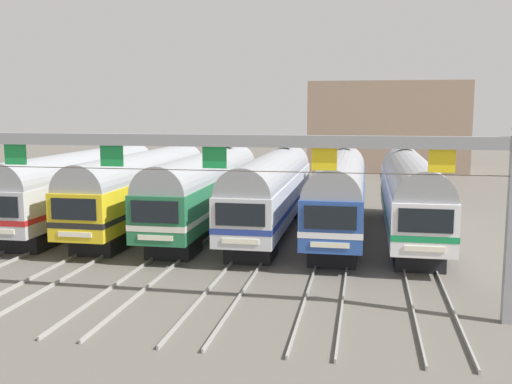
{
  "coord_description": "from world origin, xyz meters",
  "views": [
    {
      "loc": [
        7.46,
        -34.61,
        7.42
      ],
      "look_at": [
        1.02,
        0.27,
        2.41
      ],
      "focal_mm": 41.64,
      "sensor_mm": 36.0,
      "label": 1
    }
  ],
  "objects_px": {
    "commuter_train_green": "(206,187)",
    "catenary_gantry": "(162,164)",
    "commuter_train_silver": "(271,188)",
    "commuter_train_stainless": "(83,184)",
    "commuter_train_yellow": "(143,185)",
    "commuter_train_white": "(410,192)",
    "commuter_train_blue": "(339,190)"
  },
  "relations": [
    {
      "from": "commuter_train_green",
      "to": "catenary_gantry",
      "type": "height_order",
      "value": "catenary_gantry"
    },
    {
      "from": "commuter_train_green",
      "to": "commuter_train_blue",
      "type": "distance_m",
      "value": 8.05
    },
    {
      "from": "commuter_train_stainless",
      "to": "commuter_train_white",
      "type": "distance_m",
      "value": 20.11
    },
    {
      "from": "commuter_train_green",
      "to": "commuter_train_white",
      "type": "bearing_deg",
      "value": 0.0
    },
    {
      "from": "catenary_gantry",
      "to": "commuter_train_white",
      "type": "bearing_deg",
      "value": 53.31
    },
    {
      "from": "commuter_train_white",
      "to": "commuter_train_silver",
      "type": "bearing_deg",
      "value": 180.0
    },
    {
      "from": "commuter_train_silver",
      "to": "catenary_gantry",
      "type": "height_order",
      "value": "catenary_gantry"
    },
    {
      "from": "commuter_train_green",
      "to": "catenary_gantry",
      "type": "distance_m",
      "value": 13.9
    },
    {
      "from": "commuter_train_yellow",
      "to": "commuter_train_white",
      "type": "bearing_deg",
      "value": 0.02
    },
    {
      "from": "commuter_train_stainless",
      "to": "commuter_train_white",
      "type": "xyz_separation_m",
      "value": [
        20.11,
        0.0,
        0.0
      ]
    },
    {
      "from": "catenary_gantry",
      "to": "commuter_train_yellow",
      "type": "bearing_deg",
      "value": 114.09
    },
    {
      "from": "commuter_train_green",
      "to": "commuter_train_blue",
      "type": "bearing_deg",
      "value": 0.0
    },
    {
      "from": "commuter_train_blue",
      "to": "catenary_gantry",
      "type": "xyz_separation_m",
      "value": [
        -6.03,
        -13.5,
        2.65
      ]
    },
    {
      "from": "commuter_train_green",
      "to": "commuter_train_white",
      "type": "distance_m",
      "value": 12.07
    },
    {
      "from": "commuter_train_green",
      "to": "commuter_train_yellow",
      "type": "bearing_deg",
      "value": -179.94
    },
    {
      "from": "commuter_train_yellow",
      "to": "commuter_train_blue",
      "type": "distance_m",
      "value": 12.07
    },
    {
      "from": "commuter_train_stainless",
      "to": "commuter_train_white",
      "type": "height_order",
      "value": "same"
    },
    {
      "from": "commuter_train_white",
      "to": "commuter_train_stainless",
      "type": "bearing_deg",
      "value": 180.0
    },
    {
      "from": "catenary_gantry",
      "to": "commuter_train_green",
      "type": "bearing_deg",
      "value": 98.47
    },
    {
      "from": "commuter_train_yellow",
      "to": "commuter_train_stainless",
      "type": "bearing_deg",
      "value": 179.94
    },
    {
      "from": "commuter_train_silver",
      "to": "commuter_train_white",
      "type": "height_order",
      "value": "same"
    },
    {
      "from": "commuter_train_stainless",
      "to": "commuter_train_blue",
      "type": "xyz_separation_m",
      "value": [
        16.09,
        0.0,
        0.0
      ]
    },
    {
      "from": "commuter_train_yellow",
      "to": "commuter_train_silver",
      "type": "bearing_deg",
      "value": 0.03
    },
    {
      "from": "commuter_train_silver",
      "to": "catenary_gantry",
      "type": "distance_m",
      "value": 13.9
    },
    {
      "from": "commuter_train_green",
      "to": "commuter_train_white",
      "type": "xyz_separation_m",
      "value": [
        12.07,
        0.0,
        0.0
      ]
    },
    {
      "from": "commuter_train_silver",
      "to": "commuter_train_blue",
      "type": "distance_m",
      "value": 4.02
    },
    {
      "from": "commuter_train_yellow",
      "to": "catenary_gantry",
      "type": "height_order",
      "value": "catenary_gantry"
    },
    {
      "from": "commuter_train_green",
      "to": "catenary_gantry",
      "type": "bearing_deg",
      "value": -81.53
    },
    {
      "from": "commuter_train_silver",
      "to": "commuter_train_white",
      "type": "relative_size",
      "value": 1.0
    },
    {
      "from": "commuter_train_stainless",
      "to": "commuter_train_yellow",
      "type": "bearing_deg",
      "value": -0.06
    },
    {
      "from": "commuter_train_white",
      "to": "commuter_train_green",
      "type": "bearing_deg",
      "value": 180.0
    },
    {
      "from": "commuter_train_white",
      "to": "commuter_train_blue",
      "type": "bearing_deg",
      "value": 180.0
    }
  ]
}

